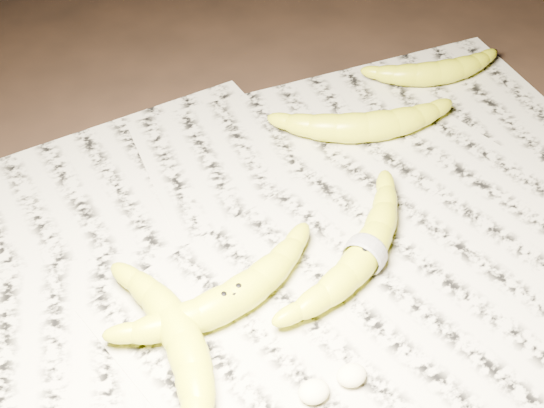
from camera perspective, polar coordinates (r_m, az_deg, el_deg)
name	(u,v)px	position (r m, az deg, el deg)	size (l,w,h in m)	color
ground	(279,252)	(0.85, 0.53, -3.65)	(3.00, 3.00, 0.00)	black
newspaper_patch	(269,279)	(0.81, -0.25, -5.65)	(0.90, 0.70, 0.01)	#B6B29C
banana_left_b	(184,341)	(0.74, -6.65, -10.20)	(0.20, 0.06, 0.04)	yellow
banana_center	(230,298)	(0.77, -3.14, -7.05)	(0.21, 0.06, 0.04)	yellow
banana_taped	(365,252)	(0.82, 7.04, -3.61)	(0.22, 0.06, 0.04)	yellow
banana_upper_a	(366,125)	(0.97, 7.09, 5.95)	(0.20, 0.06, 0.04)	yellow
banana_upper_b	(437,71)	(1.09, 12.33, 9.78)	(0.17, 0.06, 0.03)	yellow
measuring_tape	(365,252)	(0.82, 7.04, -3.61)	(0.05, 0.05, 0.00)	white
flesh_chunk_b	(314,389)	(0.72, 3.19, -13.76)	(0.03, 0.03, 0.02)	beige
flesh_chunk_c	(352,373)	(0.73, 6.03, -12.53)	(0.03, 0.02, 0.02)	beige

